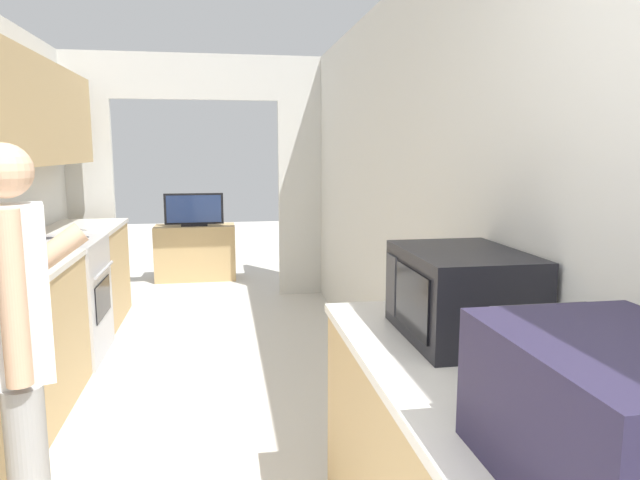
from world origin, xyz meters
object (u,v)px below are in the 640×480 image
at_px(range_oven, 58,300).
at_px(tv_cabinet, 196,252).
at_px(television, 194,210).
at_px(knife, 77,231).
at_px(person, 20,363).
at_px(microwave, 461,294).
at_px(suitcase, 618,417).

bearing_deg(range_oven, tv_cabinet, 70.93).
bearing_deg(television, range_oven, -109.37).
height_order(tv_cabinet, knife, knife).
relative_size(tv_cabinet, television, 1.37).
bearing_deg(knife, person, -122.27).
distance_m(person, knife, 2.94).
xyz_separation_m(microwave, tv_cabinet, (-1.16, 5.08, -0.72)).
height_order(microwave, tv_cabinet, microwave).
height_order(range_oven, microwave, microwave).
bearing_deg(range_oven, television, 70.63).
distance_m(range_oven, person, 2.48).
xyz_separation_m(range_oven, suitcase, (1.96, -3.45, 0.59)).
relative_size(microwave, knife, 1.73).
relative_size(microwave, television, 0.78).
distance_m(person, tv_cabinet, 4.98).
relative_size(television, knife, 2.21).
bearing_deg(knife, tv_cabinet, 25.74).
distance_m(range_oven, suitcase, 4.01).
xyz_separation_m(tv_cabinet, television, (-0.00, -0.04, 0.52)).
height_order(suitcase, tv_cabinet, suitcase).
bearing_deg(tv_cabinet, knife, -112.39).
xyz_separation_m(person, knife, (-0.49, 2.90, 0.06)).
bearing_deg(knife, television, 25.32).
bearing_deg(tv_cabinet, television, -90.00).
xyz_separation_m(tv_cabinet, knife, (-0.84, -2.04, 0.57)).
height_order(person, television, person).
distance_m(range_oven, tv_cabinet, 2.70).
bearing_deg(suitcase, knife, 115.78).
height_order(range_oven, knife, range_oven).
distance_m(person, television, 4.91).
distance_m(microwave, knife, 3.64).
relative_size(person, microwave, 2.91).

